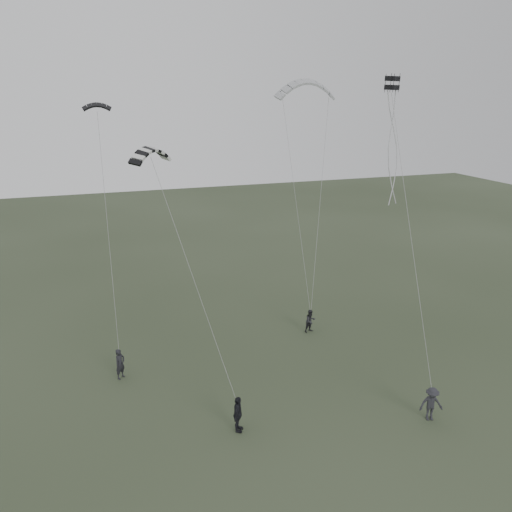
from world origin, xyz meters
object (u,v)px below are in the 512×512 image
object	(u,v)px
flyer_center	(238,414)
kite_dark_small	(97,105)
kite_striped	(150,149)
flyer_right	(310,321)
flyer_far	(431,404)
kite_box	(392,83)
flyer_left	(120,364)
kite_pale_large	(306,82)

from	to	relation	value
flyer_center	kite_dark_small	bearing A→B (deg)	51.60
kite_dark_small	kite_striped	distance (m)	7.42
flyer_right	kite_dark_small	distance (m)	20.32
flyer_far	kite_box	xyz separation A→B (m)	(-0.21, 5.68, 16.10)
flyer_left	flyer_right	xyz separation A→B (m)	(13.55, 2.01, -0.10)
flyer_right	kite_box	distance (m)	17.28
flyer_center	kite_dark_small	size ratio (longest dim) A/B	1.20
kite_pale_large	kite_box	xyz separation A→B (m)	(-0.46, -12.09, -0.36)
flyer_left	kite_box	bearing A→B (deg)	-57.33
flyer_far	kite_striped	distance (m)	19.72
flyer_left	kite_pale_large	distance (m)	24.04
kite_pale_large	kite_box	distance (m)	12.11
kite_striped	flyer_far	bearing A→B (deg)	-74.06
kite_dark_small	flyer_far	bearing A→B (deg)	-42.43
flyer_center	kite_striped	xyz separation A→B (m)	(-2.90, 5.29, 12.84)
flyer_center	kite_striped	bearing A→B (deg)	57.42
flyer_center	flyer_far	bearing A→B (deg)	-74.77
flyer_far	kite_dark_small	world-z (taller)	kite_dark_small
kite_dark_small	kite_box	distance (m)	17.25
flyer_far	flyer_center	bearing A→B (deg)	-177.61
flyer_left	flyer_far	distance (m)	17.94
flyer_left	kite_dark_small	world-z (taller)	kite_dark_small
kite_dark_small	flyer_left	bearing A→B (deg)	-90.72
flyer_right	kite_box	xyz separation A→B (m)	(1.45, -5.84, 16.20)
kite_box	flyer_left	bearing A→B (deg)	136.54
flyer_left	kite_striped	bearing A→B (deg)	-80.69
flyer_far	kite_box	size ratio (longest dim) A/B	2.74
flyer_right	flyer_far	distance (m)	11.64
kite_dark_small	kite_box	xyz separation A→B (m)	(14.81, -8.77, 1.17)
flyer_right	flyer_far	bearing A→B (deg)	-96.39
flyer_far	kite_box	world-z (taller)	kite_box
kite_pale_large	kite_striped	xyz separation A→B (m)	(-13.07, -10.10, -3.59)
flyer_left	kite_dark_small	bearing A→B (deg)	44.85
flyer_right	kite_striped	distance (m)	17.54
flyer_center	flyer_far	size ratio (longest dim) A/B	1.03
kite_striped	kite_box	bearing A→B (deg)	-52.14
flyer_far	kite_striped	size ratio (longest dim) A/B	0.72
flyer_right	kite_box	size ratio (longest dim) A/B	2.45
flyer_left	flyer_center	world-z (taller)	flyer_center
flyer_left	flyer_far	world-z (taller)	flyer_left
kite_dark_small	flyer_center	bearing A→B (deg)	-65.63
kite_dark_small	kite_striped	xyz separation A→B (m)	(2.20, -6.78, -2.06)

